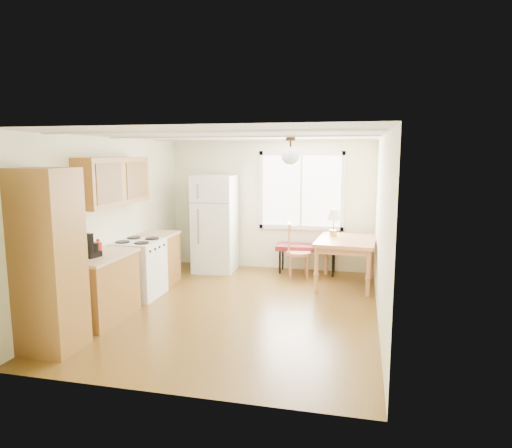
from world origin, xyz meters
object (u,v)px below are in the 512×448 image
(refrigerator, at_px, (215,224))
(chair, at_px, (294,246))
(dining_table, at_px, (346,245))
(bench, at_px, (307,248))

(refrigerator, height_order, chair, refrigerator)
(dining_table, xyz_separation_m, chair, (-0.95, 0.28, -0.13))
(bench, height_order, dining_table, dining_table)
(bench, bearing_deg, dining_table, -44.59)
(refrigerator, xyz_separation_m, dining_table, (2.50, -0.43, -0.22))
(bench, bearing_deg, chair, -126.58)
(bench, distance_m, dining_table, 0.99)
(refrigerator, height_order, dining_table, refrigerator)
(refrigerator, xyz_separation_m, bench, (1.76, 0.19, -0.44))
(chair, bearing_deg, bench, 45.89)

